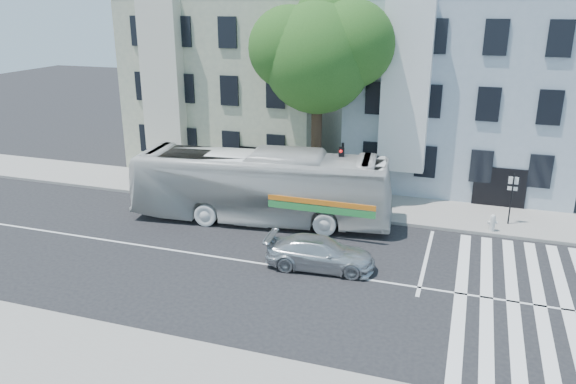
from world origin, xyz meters
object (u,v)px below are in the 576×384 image
at_px(sedan, 320,253).
at_px(fire_hydrant, 492,223).
at_px(traffic_signal, 341,171).
at_px(bus, 261,186).

bearing_deg(sedan, fire_hydrant, -53.05).
bearing_deg(traffic_signal, bus, -179.11).
relative_size(sedan, traffic_signal, 1.14).
height_order(bus, sedan, bus).
relative_size(bus, sedan, 2.86).
height_order(bus, traffic_signal, traffic_signal).
xyz_separation_m(bus, traffic_signal, (3.64, 1.36, 0.73)).
relative_size(traffic_signal, fire_hydrant, 4.76).
height_order(sedan, traffic_signal, traffic_signal).
xyz_separation_m(bus, sedan, (4.13, -4.15, -1.11)).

